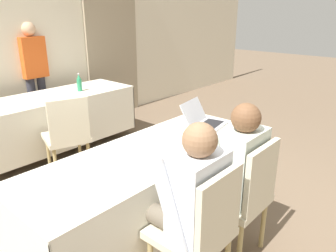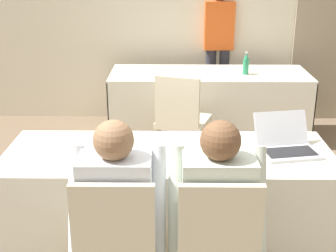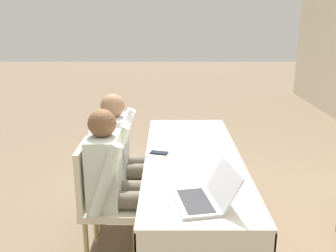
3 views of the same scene
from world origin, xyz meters
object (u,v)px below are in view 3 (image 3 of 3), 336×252
Objects in this scene: chair_near_right at (102,197)px; laptop at (204,197)px; chair_near_left at (112,169)px; cell_phone at (159,153)px; person_white_shirt at (116,177)px; person_checkered_shirt at (124,152)px.

laptop is at bearing -125.65° from chair_near_right.
chair_near_right is (0.51, 0.00, 0.00)m from chair_near_left.
person_white_shirt reaches higher than cell_phone.
chair_near_right is 0.78× the size of person_checkered_shirt.
laptop is at bearing -130.13° from person_white_shirt.
laptop reaches higher than cell_phone.
cell_phone is 0.51m from chair_near_left.
person_checkered_shirt is at bearing -11.44° from chair_near_right.
chair_near_right is 0.55m from person_checkered_shirt.
cell_phone is at bearing -51.79° from chair_near_right.
chair_near_left is at bearing 90.00° from person_checkered_shirt.
person_checkered_shirt is (-0.51, 0.10, 0.16)m from chair_near_right.
person_checkered_shirt is 0.51m from person_white_shirt.
cell_phone is 0.37m from person_checkered_shirt.
person_checkered_shirt reaches higher than laptop.
person_checkered_shirt is (-1.01, -0.59, -0.10)m from laptop.
person_checkered_shirt is 1.00× the size of person_white_shirt.
person_checkered_shirt and person_white_shirt have the same top height.
laptop is 0.35× the size of person_checkered_shirt.
person_checkered_shirt reaches higher than chair_near_left.
cell_phone is 0.57m from chair_near_right.
person_white_shirt is (-0.50, -0.59, -0.10)m from laptop.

